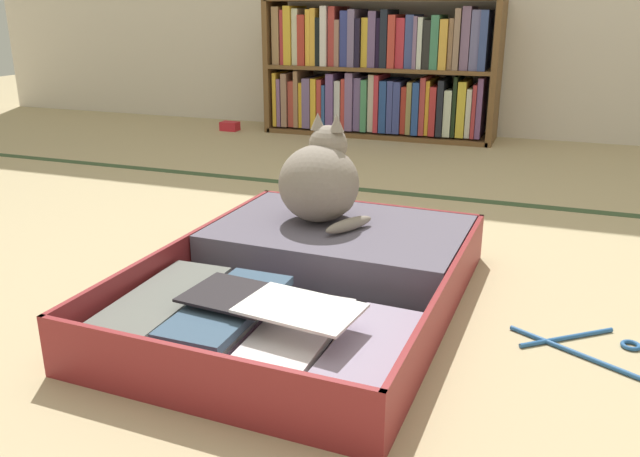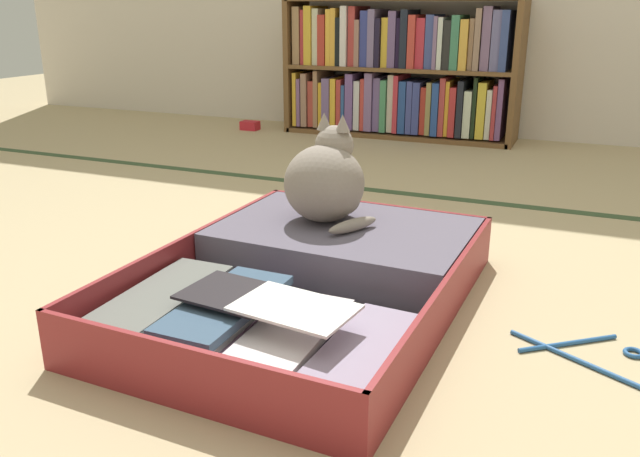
{
  "view_description": "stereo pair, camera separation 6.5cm",
  "coord_description": "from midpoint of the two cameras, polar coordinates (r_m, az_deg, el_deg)",
  "views": [
    {
      "loc": [
        0.43,
        -1.22,
        0.67
      ],
      "look_at": [
        -0.04,
        0.04,
        0.21
      ],
      "focal_mm": 36.36,
      "sensor_mm": 36.0,
      "label": 1
    },
    {
      "loc": [
        0.49,
        -1.2,
        0.67
      ],
      "look_at": [
        -0.04,
        0.04,
        0.21
      ],
      "focal_mm": 36.36,
      "sensor_mm": 36.0,
      "label": 2
    }
  ],
  "objects": [
    {
      "name": "open_suitcase",
      "position": [
        1.58,
        -1.71,
        -4.01
      ],
      "size": [
        0.7,
        0.96,
        0.13
      ],
      "color": "maroon",
      "rests_on": "ground_plane"
    },
    {
      "name": "small_red_pouch",
      "position": [
        3.79,
        -8.43,
        8.9
      ],
      "size": [
        0.1,
        0.07,
        0.05
      ],
      "color": "red",
      "rests_on": "ground_plane"
    },
    {
      "name": "ground_plane",
      "position": [
        1.46,
        -0.42,
        -8.41
      ],
      "size": [
        10.0,
        10.0,
        0.0
      ],
      "primitive_type": "plane",
      "color": "tan"
    },
    {
      "name": "bookshelf",
      "position": [
        3.59,
        4.62,
        13.68
      ],
      "size": [
        1.25,
        0.3,
        0.73
      ],
      "color": "brown",
      "rests_on": "ground_plane"
    },
    {
      "name": "clothes_hanger",
      "position": [
        1.43,
        23.27,
        -10.45
      ],
      "size": [
        0.38,
        0.29,
        0.01
      ],
      "color": "#265793",
      "rests_on": "ground_plane"
    },
    {
      "name": "tatami_border",
      "position": [
        2.45,
        8.73,
        2.86
      ],
      "size": [
        4.8,
        0.05,
        0.0
      ],
      "color": "#354C2D",
      "rests_on": "ground_plane"
    },
    {
      "name": "black_cat",
      "position": [
        1.71,
        -0.97,
        4.2
      ],
      "size": [
        0.28,
        0.26,
        0.28
      ],
      "color": "gray",
      "rests_on": "open_suitcase"
    }
  ]
}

